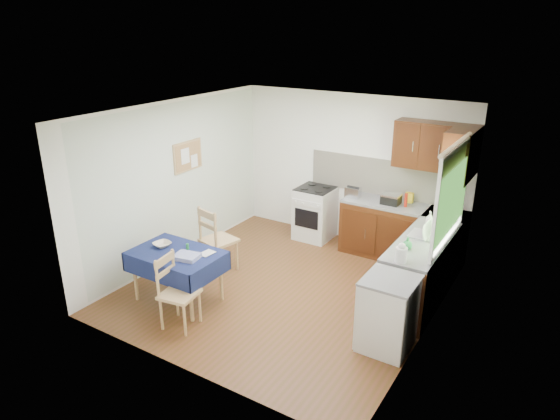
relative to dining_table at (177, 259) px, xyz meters
The scene contains 33 objects.
floor 1.60m from the dining_table, 44.29° to the left, with size 4.20×4.20×0.00m, color #543616.
ceiling 2.40m from the dining_table, 44.29° to the left, with size 4.00×4.20×0.02m, color white.
wall_back 3.37m from the dining_table, 71.30° to the left, with size 4.00×0.02×2.50m, color white.
wall_front 1.63m from the dining_table, 45.08° to the right, with size 4.00×0.02×2.50m, color white.
wall_left 1.54m from the dining_table, 132.19° to the left, with size 0.02×4.20×2.50m, color silver.
wall_right 3.29m from the dining_table, 18.69° to the left, with size 0.02×4.20×2.50m, color white.
base_cabinets 3.34m from the dining_table, 43.47° to the left, with size 1.90×2.30×0.86m.
worktop_back 3.55m from the dining_table, 53.33° to the left, with size 1.90×0.60×0.04m, color slate.
worktop_right 3.25m from the dining_table, 31.40° to the left, with size 0.60×1.70×0.04m, color slate.
worktop_corner 3.97m from the dining_table, 45.76° to the left, with size 0.60×0.60×0.04m, color slate.
splashback 3.61m from the dining_table, 61.26° to the left, with size 2.70×0.02×0.60m, color silver.
upper_cabinets 4.03m from the dining_table, 47.63° to the left, with size 1.20×0.85×0.70m.
stove 2.89m from the dining_table, 78.79° to the left, with size 0.60×0.61×0.92m.
window 3.65m from the dining_table, 29.78° to the left, with size 0.04×1.48×1.26m.
fridge 2.81m from the dining_table, ahead, with size 0.58×0.60×0.89m.
corkboard 1.89m from the dining_table, 124.24° to the left, with size 0.04×0.62×0.47m.
dining_table is the anchor object (origin of this frame).
chair_far 0.94m from the dining_table, 95.64° to the left, with size 0.55×0.55×1.03m.
chair_near 0.62m from the dining_table, 48.74° to the right, with size 0.47×0.47×0.94m.
toaster 3.07m from the dining_table, 65.12° to the left, with size 0.24×0.15×0.19m.
sandwich_press 3.40m from the dining_table, 55.65° to the left, with size 0.28×0.24×0.16m.
sauce_bottle 3.54m from the dining_table, 52.29° to the left, with size 0.05×0.05×0.22m, color red.
yellow_packet 3.70m from the dining_table, 54.69° to the left, with size 0.12×0.08×0.16m, color yellow.
dish_rack 3.34m from the dining_table, 33.43° to the left, with size 0.47×0.36×0.22m.
kettle 2.90m from the dining_table, 19.02° to the left, with size 0.14×0.14×0.24m.
cup 3.85m from the dining_table, 45.75° to the left, with size 0.12×0.12×0.10m, color white.
soap_bottle_a 3.41m from the dining_table, 36.10° to the left, with size 0.11×0.11×0.30m, color silver.
soap_bottle_b 3.50m from the dining_table, 37.27° to the left, with size 0.08×0.08×0.18m, color #1E51B3.
soap_bottle_c 2.99m from the dining_table, 26.30° to the left, with size 0.12×0.12×0.16m, color #227D3C.
plate_bowl 0.32m from the dining_table, behind, with size 0.23×0.23×0.06m, color beige.
book 0.38m from the dining_table, 30.81° to the left, with size 0.15×0.20×0.02m, color white.
spice_jar 0.22m from the dining_table, 64.54° to the left, with size 0.04×0.04×0.08m, color #268E3B.
tea_towel 0.29m from the dining_table, 14.70° to the right, with size 0.31×0.24×0.06m, color #2A349B.
Camera 1 is at (3.24, -5.36, 3.56)m, focal length 32.00 mm.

